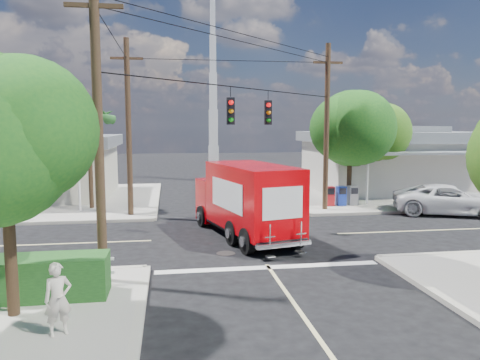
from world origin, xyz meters
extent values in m
plane|color=black|center=(0.00, 0.00, 0.00)|extent=(120.00, 120.00, 0.00)
cube|color=#A9A398|center=(11.00, 11.00, 0.07)|extent=(14.00, 14.00, 0.14)
cube|color=#ACA799|center=(4.00, 11.00, 0.07)|extent=(0.25, 14.00, 0.14)
cube|color=#ACA799|center=(11.00, 4.00, 0.07)|extent=(14.00, 0.25, 0.14)
cube|color=#A9A398|center=(-11.00, 11.00, 0.07)|extent=(14.00, 14.00, 0.14)
cube|color=#ACA799|center=(-4.00, 11.00, 0.07)|extent=(0.25, 14.00, 0.14)
cube|color=#ACA799|center=(-11.00, 4.00, 0.07)|extent=(14.00, 0.25, 0.14)
cube|color=beige|center=(0.00, 10.00, 0.01)|extent=(0.12, 12.00, 0.01)
cube|color=beige|center=(0.00, -10.00, 0.01)|extent=(0.12, 12.00, 0.01)
cube|color=beige|center=(10.00, 0.00, 0.01)|extent=(12.00, 0.12, 0.01)
cube|color=silver|center=(0.00, -4.30, 0.01)|extent=(7.50, 0.40, 0.01)
cube|color=beige|center=(12.50, 12.00, 1.84)|extent=(11.00, 8.00, 3.40)
cube|color=gray|center=(12.50, 12.00, 3.89)|extent=(11.80, 8.80, 0.70)
cube|color=gray|center=(12.50, 12.00, 4.39)|extent=(6.05, 4.40, 0.50)
cube|color=gray|center=(12.50, 7.10, 3.04)|extent=(9.90, 1.80, 0.15)
cylinder|color=silver|center=(8.10, 6.30, 1.59)|extent=(0.12, 0.12, 2.90)
cube|color=beige|center=(-12.00, 12.50, 1.74)|extent=(10.00, 8.00, 3.20)
cube|color=gray|center=(-12.00, 12.50, 3.69)|extent=(10.80, 8.80, 0.70)
cube|color=gray|center=(-12.00, 12.50, 4.19)|extent=(5.50, 4.40, 0.50)
cube|color=gray|center=(-12.00, 7.60, 2.84)|extent=(9.00, 1.80, 0.15)
cylinder|color=silver|center=(-8.00, 6.80, 1.49)|extent=(0.12, 0.12, 2.70)
cube|color=silver|center=(0.50, 20.00, 1.50)|extent=(0.80, 0.80, 3.00)
cube|color=silver|center=(0.50, 20.00, 4.50)|extent=(0.70, 0.70, 3.00)
cube|color=silver|center=(0.50, 20.00, 7.50)|extent=(0.60, 0.60, 3.00)
cube|color=silver|center=(0.50, 20.00, 10.50)|extent=(0.50, 0.50, 3.00)
cube|color=silver|center=(0.50, 20.00, 13.50)|extent=(0.40, 0.40, 3.00)
cylinder|color=#422D1C|center=(-7.00, -7.50, 2.00)|extent=(0.28, 0.28, 3.71)
sphere|color=#175118|center=(-7.00, -7.50, 4.32)|extent=(3.71, 3.71, 3.71)
sphere|color=#175118|center=(-6.65, -7.80, 4.20)|extent=(3.25, 3.25, 3.25)
cylinder|color=#422D1C|center=(7.20, 6.80, 2.19)|extent=(0.28, 0.28, 4.10)
sphere|color=#175118|center=(7.20, 6.80, 4.75)|extent=(4.10, 4.10, 4.10)
sphere|color=#175118|center=(6.80, 7.00, 5.00)|extent=(3.33, 3.33, 3.33)
sphere|color=#175118|center=(7.55, 6.50, 4.62)|extent=(3.58, 3.58, 3.58)
cylinder|color=#422D1C|center=(9.80, 9.00, 1.93)|extent=(0.28, 0.28, 3.58)
sphere|color=#2E6A17|center=(9.80, 9.00, 4.17)|extent=(3.58, 3.58, 3.58)
sphere|color=#2E6A17|center=(9.40, 9.20, 4.40)|extent=(2.91, 2.91, 2.91)
sphere|color=#2E6A17|center=(10.15, 8.70, 4.06)|extent=(3.14, 3.14, 3.14)
cylinder|color=#422D1C|center=(-7.50, 7.50, 2.64)|extent=(0.24, 0.24, 5.00)
cone|color=#255D25|center=(-6.60, 7.50, 5.24)|extent=(0.50, 2.06, 0.98)
cone|color=#255D25|center=(-6.94, 8.20, 5.24)|extent=(1.92, 1.68, 0.98)
cone|color=#255D25|center=(-7.70, 8.38, 5.24)|extent=(2.12, 0.95, 0.98)
cone|color=#255D25|center=(-8.31, 7.89, 5.24)|extent=(1.34, 2.07, 0.98)
cone|color=#255D25|center=(-8.31, 7.11, 5.24)|extent=(1.34, 2.07, 0.98)
cone|color=#255D25|center=(-7.70, 6.62, 5.24)|extent=(2.12, 0.95, 0.98)
cone|color=#255D25|center=(-6.94, 6.80, 5.24)|extent=(1.92, 1.68, 0.98)
cylinder|color=#422D1C|center=(-9.50, 9.00, 2.44)|extent=(0.24, 0.24, 4.60)
cone|color=#255D25|center=(-8.60, 9.00, 4.84)|extent=(0.50, 2.06, 0.98)
cone|color=#255D25|center=(-8.94, 9.70, 4.84)|extent=(1.92, 1.68, 0.98)
cone|color=#255D25|center=(-9.70, 9.88, 4.84)|extent=(2.12, 0.95, 0.98)
cone|color=#255D25|center=(-10.31, 9.39, 4.84)|extent=(1.34, 2.07, 0.98)
cone|color=#255D25|center=(-10.31, 8.61, 4.84)|extent=(1.34, 2.07, 0.98)
cone|color=#255D25|center=(-9.70, 8.12, 4.84)|extent=(2.12, 0.95, 0.98)
cone|color=#255D25|center=(-8.94, 8.30, 4.84)|extent=(1.92, 1.68, 0.98)
cylinder|color=#473321|center=(-5.20, -5.20, 4.50)|extent=(0.28, 0.28, 9.00)
cube|color=#473321|center=(-5.20, -5.20, 8.00)|extent=(1.60, 0.12, 0.12)
cylinder|color=#473321|center=(5.20, 5.20, 4.50)|extent=(0.28, 0.28, 9.00)
cube|color=#473321|center=(5.20, 5.20, 8.00)|extent=(1.60, 0.12, 0.12)
cylinder|color=#473321|center=(-5.20, 5.20, 4.50)|extent=(0.28, 0.28, 9.00)
cube|color=#473321|center=(-5.20, 5.20, 8.00)|extent=(1.60, 0.12, 0.12)
cylinder|color=black|center=(0.00, 0.00, 6.20)|extent=(10.43, 10.43, 0.04)
cube|color=black|center=(-0.80, -0.80, 5.25)|extent=(0.30, 0.24, 1.05)
sphere|color=red|center=(-0.80, -0.94, 5.58)|extent=(0.20, 0.20, 0.20)
cube|color=black|center=(1.10, 1.10, 5.25)|extent=(0.30, 0.24, 1.05)
sphere|color=red|center=(1.10, 0.96, 5.58)|extent=(0.20, 0.20, 0.20)
cube|color=silver|center=(-7.80, -5.60, 0.49)|extent=(5.94, 0.05, 0.08)
cube|color=silver|center=(-7.80, -5.60, 0.89)|extent=(5.94, 0.05, 0.08)
cube|color=silver|center=(-5.00, -5.60, 0.64)|extent=(0.09, 0.06, 1.00)
cube|color=#AC171C|center=(5.80, 6.20, 0.69)|extent=(0.50, 0.50, 1.10)
cube|color=#19329F|center=(6.50, 6.20, 0.69)|extent=(0.50, 0.50, 1.10)
cube|color=slate|center=(7.20, 6.20, 0.69)|extent=(0.50, 0.50, 1.10)
cube|color=black|center=(-0.09, 0.14, 0.49)|extent=(3.70, 7.23, 0.22)
cube|color=#C10006|center=(-0.76, 2.77, 1.20)|extent=(2.44, 1.99, 1.96)
cube|color=black|center=(-0.91, 3.38, 1.56)|extent=(1.87, 0.68, 0.85)
cube|color=silver|center=(-0.96, 3.55, 0.58)|extent=(2.01, 0.61, 0.31)
cube|color=#C10006|center=(0.11, -0.63, 1.82)|extent=(3.43, 5.55, 2.58)
cube|color=white|center=(1.20, -0.35, 1.96)|extent=(0.81, 3.11, 1.16)
cube|color=white|center=(-0.99, -0.91, 1.96)|extent=(0.81, 3.11, 1.16)
cube|color=white|center=(0.75, -3.15, 1.96)|extent=(1.56, 0.41, 1.16)
cube|color=silver|center=(0.78, -3.26, 0.49)|extent=(2.12, 0.74, 0.16)
cube|color=silver|center=(0.20, -3.53, 0.85)|extent=(0.40, 0.15, 0.89)
cube|color=silver|center=(1.41, -3.22, 0.85)|extent=(0.40, 0.15, 0.89)
cylinder|color=black|center=(-1.72, 2.39, 0.49)|extent=(0.52, 1.02, 0.98)
cylinder|color=black|center=(0.26, 2.90, 0.49)|extent=(0.52, 1.02, 0.98)
cylinder|color=black|center=(-0.44, -2.61, 0.49)|extent=(0.52, 1.02, 0.98)
cylinder|color=black|center=(1.54, -2.10, 0.49)|extent=(0.52, 1.02, 0.98)
imported|color=silver|center=(11.42, 3.39, 0.79)|extent=(6.21, 4.42, 1.57)
imported|color=beige|center=(-5.66, -8.80, 0.94)|extent=(0.69, 0.58, 1.61)
camera|label=1|loc=(-3.22, -19.08, 4.70)|focal=35.00mm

